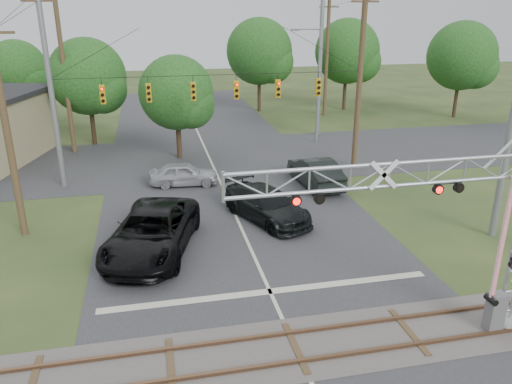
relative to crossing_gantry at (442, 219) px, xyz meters
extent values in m
cube|color=#2C2D2F|center=(-4.41, 8.36, -4.32)|extent=(14.00, 90.00, 0.02)
cube|color=#2C2D2F|center=(-4.41, 22.36, -4.32)|extent=(90.00, 12.00, 0.02)
cube|color=#48423E|center=(-4.41, 0.36, -4.31)|extent=(90.00, 3.20, 0.05)
cube|color=brown|center=(-4.41, -0.36, -4.24)|extent=(90.00, 0.12, 0.14)
cube|color=brown|center=(-4.41, 1.08, -4.24)|extent=(90.00, 0.12, 0.14)
cylinder|color=gray|center=(2.99, 0.06, -4.18)|extent=(0.88, 0.88, 0.29)
cube|color=slate|center=(2.41, -0.14, -3.60)|extent=(0.54, 0.44, 1.46)
cube|color=red|center=(2.17, -0.14, -0.62)|extent=(0.14, 0.09, 4.87)
cylinder|color=gray|center=(-13.91, 18.36, 1.42)|extent=(0.32, 0.32, 11.50)
cylinder|color=#43331F|center=(5.09, 18.36, 1.42)|extent=(0.36, 0.36, 11.50)
cylinder|color=black|center=(-4.41, 18.36, 2.17)|extent=(19.00, 0.03, 0.03)
cube|color=orange|center=(-11.08, 18.36, 1.22)|extent=(0.30, 0.30, 1.10)
cube|color=orange|center=(-8.41, 18.36, 1.22)|extent=(0.30, 0.30, 1.10)
cube|color=orange|center=(-5.74, 18.36, 1.22)|extent=(0.30, 0.30, 1.10)
cube|color=orange|center=(-3.08, 18.36, 1.22)|extent=(0.30, 0.30, 1.10)
cube|color=orange|center=(-0.41, 18.36, 1.22)|extent=(0.30, 0.30, 1.10)
cube|color=orange|center=(2.26, 18.36, 1.22)|extent=(0.30, 0.30, 1.10)
imported|color=black|center=(-8.75, 8.30, -3.35)|extent=(5.11, 7.69, 1.96)
imported|color=black|center=(-2.90, 10.80, -3.51)|extent=(4.38, 6.10, 1.64)
imported|color=#A2A3A9|center=(-6.66, 17.07, -3.62)|extent=(4.29, 2.01, 1.42)
imported|color=black|center=(1.26, 15.31, -3.45)|extent=(2.23, 5.42, 1.75)
cylinder|color=gray|center=(4.65, 25.13, 0.19)|extent=(0.20, 0.20, 9.03)
cylinder|color=gray|center=(3.64, 25.13, 4.50)|extent=(2.01, 0.12, 0.12)
cube|color=slate|center=(2.64, 25.13, 4.45)|extent=(0.60, 0.25, 0.15)
cylinder|color=#43331F|center=(-14.23, 26.29, 2.14)|extent=(0.34, 0.34, 12.94)
cylinder|color=gray|center=(5.57, 27.59, 2.48)|extent=(0.34, 0.34, 13.61)
cylinder|color=#43331F|center=(-14.85, 11.58, 0.70)|extent=(0.34, 0.34, 10.06)
cylinder|color=#43331F|center=(8.99, 35.43, 1.22)|extent=(0.34, 0.34, 11.09)
cube|color=#43331F|center=(8.99, 35.43, 6.06)|extent=(2.00, 0.12, 0.12)
cylinder|color=#342617|center=(-20.13, 38.40, -2.57)|extent=(0.36, 0.36, 3.51)
sphere|color=#134316|center=(-20.13, 38.40, 0.62)|extent=(5.43, 5.43, 5.43)
cylinder|color=#342617|center=(-12.92, 28.46, -2.42)|extent=(0.36, 0.36, 3.81)
sphere|color=#134316|center=(-12.92, 28.46, 1.03)|extent=(5.88, 5.88, 5.88)
cylinder|color=#342617|center=(-6.51, 23.08, -2.64)|extent=(0.36, 0.36, 3.37)
sphere|color=#134316|center=(-6.51, 23.08, 0.43)|extent=(5.21, 5.21, 5.21)
cylinder|color=#342617|center=(2.98, 38.98, -2.16)|extent=(0.36, 0.36, 4.34)
sphere|color=#134316|center=(2.98, 38.98, 1.79)|extent=(6.71, 6.71, 6.71)
cylinder|color=#342617|center=(12.09, 37.88, -2.18)|extent=(0.36, 0.36, 4.30)
sphere|color=#134316|center=(12.09, 37.88, 1.74)|extent=(6.65, 6.65, 6.65)
cylinder|color=#342617|center=(21.39, 31.81, -2.21)|extent=(0.36, 0.36, 4.24)
sphere|color=#134316|center=(21.39, 31.81, 1.64)|extent=(6.55, 6.55, 6.55)
camera|label=1|loc=(-8.49, -12.42, 6.06)|focal=35.00mm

